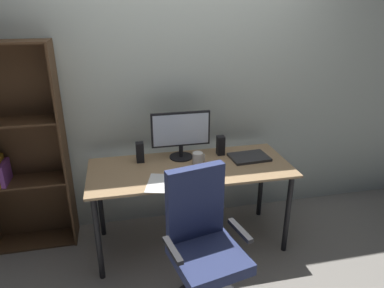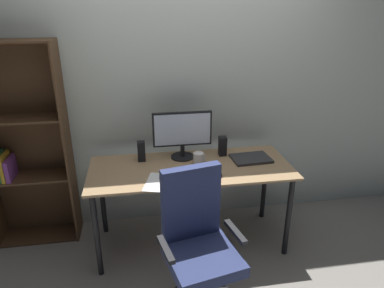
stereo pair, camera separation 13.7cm
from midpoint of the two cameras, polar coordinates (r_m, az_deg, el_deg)
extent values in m
plane|color=gray|center=(3.23, 1.09, -15.66)|extent=(12.00, 12.00, 0.00)
cube|color=beige|center=(3.13, -0.42, 9.59)|extent=(6.40, 0.10, 2.60)
cube|color=tan|center=(2.84, 1.19, -3.94)|extent=(1.64, 0.68, 0.02)
cylinder|color=black|center=(2.77, -13.91, -14.36)|extent=(0.04, 0.04, 0.72)
cylinder|color=black|center=(3.02, 16.77, -11.40)|extent=(0.04, 0.04, 0.72)
cylinder|color=black|center=(3.24, -13.27, -8.53)|extent=(0.04, 0.04, 0.72)
cylinder|color=black|center=(3.45, 12.87, -6.47)|extent=(0.04, 0.04, 0.72)
cylinder|color=black|center=(3.01, -0.24, -2.08)|extent=(0.20, 0.20, 0.01)
cylinder|color=black|center=(2.99, -0.24, -1.10)|extent=(0.04, 0.04, 0.10)
cube|color=black|center=(2.91, -0.25, 2.47)|extent=(0.50, 0.03, 0.30)
cube|color=silver|center=(2.90, -0.20, 2.37)|extent=(0.47, 0.01, 0.27)
cube|color=#B7BABC|center=(2.67, 0.37, -5.28)|extent=(0.29, 0.12, 0.02)
cube|color=black|center=(2.71, 5.48, -4.83)|extent=(0.07, 0.10, 0.03)
cylinder|color=white|center=(2.86, 2.43, -2.42)|extent=(0.09, 0.09, 0.10)
cube|color=white|center=(2.87, 3.43, -2.25)|extent=(0.02, 0.01, 0.06)
cube|color=#2D2D30|center=(3.02, 10.91, -2.34)|extent=(0.33, 0.25, 0.02)
cube|color=black|center=(2.94, -6.96, -1.19)|extent=(0.06, 0.07, 0.17)
cube|color=black|center=(3.04, 6.31, -0.35)|extent=(0.06, 0.07, 0.17)
cube|color=white|center=(2.61, -3.71, -6.27)|extent=(0.28, 0.34, 0.00)
cylinder|color=black|center=(2.52, 3.40, -22.23)|extent=(0.06, 0.06, 0.38)
cube|color=navy|center=(2.36, 3.53, -18.24)|extent=(0.52, 0.52, 0.08)
cube|color=navy|center=(2.34, 1.54, -9.54)|extent=(0.41, 0.15, 0.52)
cube|color=#232326|center=(2.23, -2.49, -16.85)|extent=(0.09, 0.26, 0.03)
cube|color=#232326|center=(2.39, 8.80, -14.04)|extent=(0.09, 0.26, 0.03)
cube|color=#4C331E|center=(3.07, -18.46, -0.38)|extent=(0.02, 0.28, 1.73)
cube|color=#4C331E|center=(3.26, -23.90, 0.16)|extent=(0.68, 0.01, 1.73)
cube|color=#4C331E|center=(3.54, -22.22, -13.62)|extent=(0.65, 0.26, 0.02)
cube|color=#4C331E|center=(3.25, -23.73, -4.96)|extent=(0.65, 0.26, 0.02)
cube|color=#4C331E|center=(3.06, -25.20, 3.74)|extent=(0.65, 0.26, 0.02)
cube|color=#4C331E|center=(2.95, -27.12, 14.77)|extent=(0.65, 0.26, 0.02)
cube|color=#337242|center=(3.25, -27.72, -3.26)|extent=(0.03, 0.22, 0.23)
cube|color=gold|center=(3.24, -27.12, -3.29)|extent=(0.03, 0.22, 0.22)
cube|color=#723884|center=(3.24, -26.46, -3.56)|extent=(0.03, 0.22, 0.18)
camera|label=1|loc=(0.07, -88.55, 0.59)|focal=32.62mm
camera|label=2|loc=(0.07, 91.45, -0.59)|focal=32.62mm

